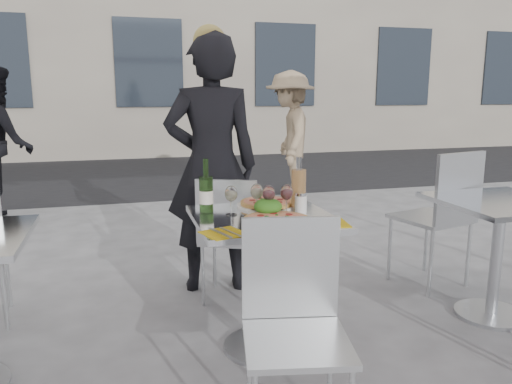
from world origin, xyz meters
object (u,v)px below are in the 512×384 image
object	(u,v)px
pizza_near	(277,220)
wineglass_red_a	(269,194)
chair_far	(230,230)
napkin_right	(329,223)
chair_near	(294,312)
napkin_left	(224,233)
wineglass_red_b	(287,193)
side_chair_rfar	(443,208)
wine_bottle	(206,193)
main_table	(264,254)
side_table_right	(499,234)
pedestrian_b	(290,136)
pizza_far	(267,204)
woman_diner	(212,166)
salad_plate	(268,208)
wineglass_white_a	(231,195)
carafe	(299,188)
wineglass_white_b	(257,193)
sugar_shaker	(301,202)

from	to	relation	value
pizza_near	wineglass_red_a	world-z (taller)	wineglass_red_a
wineglass_red_a	chair_far	bearing A→B (deg)	97.32
wineglass_red_a	napkin_right	distance (m)	0.36
chair_near	napkin_left	distance (m)	0.51
wineglass_red_b	side_chair_rfar	bearing A→B (deg)	19.49
wine_bottle	wineglass_red_b	distance (m)	0.43
main_table	pizza_near	distance (m)	0.26
side_table_right	wineglass_red_b	world-z (taller)	wineglass_red_b
pedestrian_b	pizza_far	xyz separation A→B (m)	(-1.35, -3.47, -0.07)
pedestrian_b	napkin_left	size ratio (longest dim) A/B	7.27
napkin_right	woman_diner	bearing A→B (deg)	115.25
pedestrian_b	salad_plate	world-z (taller)	pedestrian_b
side_table_right	chair_near	size ratio (longest dim) A/B	0.84
wine_bottle	wineglass_white_a	distance (m)	0.14
side_chair_rfar	wineglass_red_a	xyz separation A→B (m)	(-1.42, -0.47, 0.27)
pizza_far	wine_bottle	distance (m)	0.38
wineglass_red_a	wineglass_red_b	distance (m)	0.10
salad_plate	wineglass_red_a	xyz separation A→B (m)	(0.00, 0.00, 0.07)
side_table_right	napkin_right	bearing A→B (deg)	-169.54
woman_diner	salad_plate	distance (m)	0.94
pedestrian_b	napkin_right	bearing A→B (deg)	-2.45
side_table_right	carafe	xyz separation A→B (m)	(-1.26, 0.12, 0.33)
chair_far	wine_bottle	size ratio (longest dim) A/B	2.91
wineglass_white_b	chair_far	bearing A→B (deg)	93.12
main_table	side_chair_rfar	xyz separation A→B (m)	(1.46, 0.50, 0.05)
chair_near	wineglass_white_b	bearing A→B (deg)	96.89
wineglass_white_a	sugar_shaker	bearing A→B (deg)	-5.44
pizza_near	wineglass_white_a	world-z (taller)	wineglass_white_a
pedestrian_b	wineglass_red_a	bearing A→B (deg)	-6.80
main_table	wineglass_white_a	size ratio (longest dim) A/B	4.76
wineglass_white_b	wineglass_red_a	world-z (taller)	same
side_chair_rfar	wineglass_red_b	distance (m)	1.43
chair_far	woman_diner	xyz separation A→B (m)	(-0.05, 0.31, 0.38)
chair_near	wine_bottle	distance (m)	0.91
pedestrian_b	wineglass_white_b	size ratio (longest dim) A/B	10.58
main_table	salad_plate	size ratio (longest dim) A/B	3.41
wineglass_white_a	napkin_left	world-z (taller)	wineglass_white_a
chair_near	napkin_right	xyz separation A→B (m)	(0.35, 0.46, 0.23)
salad_plate	wineglass_white_b	bearing A→B (deg)	124.31
side_chair_rfar	salad_plate	xyz separation A→B (m)	(-1.43, -0.47, 0.20)
main_table	woman_diner	bearing A→B (deg)	95.84
pizza_near	sugar_shaker	size ratio (longest dim) A/B	3.19
wineglass_red_b	chair_far	bearing A→B (deg)	106.24
side_table_right	side_chair_rfar	xyz separation A→B (m)	(-0.04, 0.50, 0.05)
carafe	napkin_right	xyz separation A→B (m)	(0.03, -0.34, -0.11)
sugar_shaker	wineglass_white_b	size ratio (longest dim) A/B	0.68
chair_far	wineglass_white_b	xyz separation A→B (m)	(0.03, -0.55, 0.35)
wineglass_red_b	napkin_left	size ratio (longest dim) A/B	0.69
sugar_shaker	wineglass_white_b	bearing A→B (deg)	166.38
sugar_shaker	napkin_right	distance (m)	0.27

